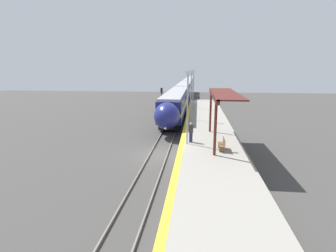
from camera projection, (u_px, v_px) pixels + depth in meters
name	position (u px, v px, depth m)	size (l,w,h in m)	color
ground_plane	(159.00, 155.00, 21.53)	(120.00, 120.00, 0.00)	#423F3D
rail_left	(150.00, 154.00, 21.60)	(0.08, 90.00, 0.15)	slate
rail_right	(167.00, 154.00, 21.44)	(0.08, 90.00, 0.15)	slate
train	(186.00, 87.00, 69.21)	(2.79, 91.03, 3.79)	black
platform_right	(211.00, 151.00, 20.97)	(5.05, 64.00, 0.97)	gray
platform_bench	(222.00, 144.00, 19.60)	(0.44, 1.46, 0.89)	brown
person_waiting	(191.00, 132.00, 21.66)	(0.36, 0.22, 1.67)	navy
railway_signal	(162.00, 100.00, 36.71)	(0.28, 0.28, 4.34)	#59595E
lamppost_near	(188.00, 103.00, 20.71)	(0.36, 0.20, 5.82)	#9E9EA3
lamppost_mid	(191.00, 92.00, 30.77)	(0.36, 0.20, 5.82)	#9E9EA3
lamppost_far	(193.00, 86.00, 40.83)	(0.36, 0.20, 5.82)	#9E9EA3
lamppost_farthest	(194.00, 83.00, 50.89)	(0.36, 0.20, 5.82)	#9E9EA3
station_canopy	(220.00, 96.00, 21.15)	(2.02, 10.18, 4.11)	#511E19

